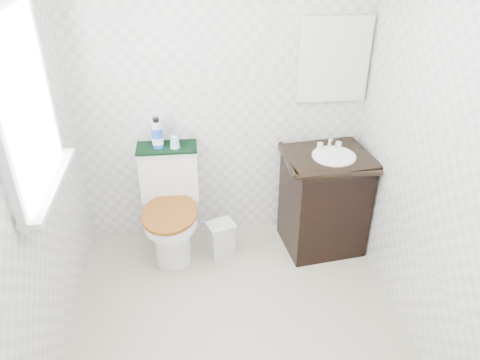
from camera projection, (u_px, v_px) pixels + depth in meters
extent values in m
plane|color=#B2AC90|center=(239.00, 337.00, 3.03)|extent=(2.40, 2.40, 0.00)
plane|color=silver|center=(222.00, 96.00, 3.44)|extent=(2.40, 0.00, 2.40)
plane|color=silver|center=(18.00, 190.00, 2.31)|extent=(0.00, 2.40, 2.40)
plane|color=silver|center=(441.00, 167.00, 2.52)|extent=(0.00, 2.40, 2.40)
cube|color=white|center=(22.00, 104.00, 2.35)|extent=(0.02, 0.70, 0.90)
cube|color=silver|center=(334.00, 60.00, 3.37)|extent=(0.50, 0.02, 0.60)
cylinder|color=white|center=(172.00, 238.00, 3.58)|extent=(0.27, 0.27, 0.42)
cube|color=white|center=(173.00, 220.00, 3.80)|extent=(0.27, 0.28, 0.42)
cube|color=white|center=(169.00, 175.00, 3.61)|extent=(0.44, 0.18, 0.40)
cube|color=white|center=(167.00, 150.00, 3.50)|extent=(0.46, 0.20, 0.03)
cylinder|color=white|center=(170.00, 219.00, 3.44)|extent=(0.40, 0.40, 0.08)
cylinder|color=brown|center=(170.00, 213.00, 3.42)|extent=(0.45, 0.45, 0.03)
cube|color=black|center=(323.00, 204.00, 3.67)|extent=(0.64, 0.56, 0.78)
cube|color=black|center=(328.00, 157.00, 3.46)|extent=(0.68, 0.61, 0.04)
cylinder|color=white|center=(334.00, 156.00, 3.43)|extent=(0.32, 0.32, 0.01)
ellipsoid|color=white|center=(333.00, 163.00, 3.46)|extent=(0.28, 0.28, 0.14)
cylinder|color=silver|center=(329.00, 142.00, 3.52)|extent=(0.02, 0.02, 0.10)
cube|color=silver|center=(221.00, 241.00, 3.68)|extent=(0.22, 0.20, 0.27)
cube|color=silver|center=(221.00, 225.00, 3.60)|extent=(0.25, 0.22, 0.03)
cube|color=black|center=(167.00, 147.00, 3.48)|extent=(0.45, 0.22, 0.02)
cylinder|color=blue|center=(158.00, 138.00, 3.43)|extent=(0.08, 0.08, 0.15)
cylinder|color=silver|center=(156.00, 125.00, 3.38)|extent=(0.08, 0.08, 0.05)
cylinder|color=black|center=(156.00, 120.00, 3.36)|extent=(0.04, 0.04, 0.03)
cone|color=#92C8EF|center=(175.00, 142.00, 3.44)|extent=(0.07, 0.07, 0.09)
ellipsoid|color=teal|center=(321.00, 148.00, 3.53)|extent=(0.07, 0.04, 0.02)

